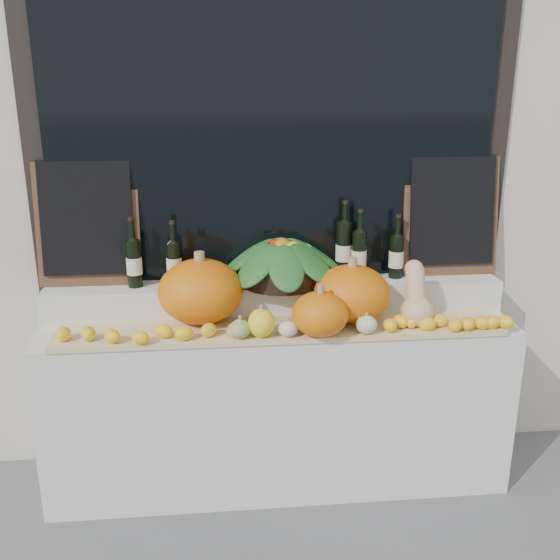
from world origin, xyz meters
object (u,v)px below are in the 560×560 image
object	(u,v)px
butternut_squash	(416,300)
produce_bowl	(282,261)
pumpkin_right	(352,293)
pumpkin_left	(201,291)
wine_bottle_tall	(344,250)

from	to	relation	value
butternut_squash	produce_bowl	distance (m)	0.69
pumpkin_right	butternut_squash	xyz separation A→B (m)	(0.30, -0.07, -0.02)
pumpkin_left	pumpkin_right	world-z (taller)	pumpkin_left
pumpkin_right	butternut_squash	bearing A→B (deg)	-13.33
pumpkin_left	produce_bowl	size ratio (longest dim) A/B	0.62
produce_bowl	wine_bottle_tall	size ratio (longest dim) A/B	1.63
pumpkin_right	butternut_squash	world-z (taller)	butternut_squash
butternut_squash	wine_bottle_tall	distance (m)	0.47
pumpkin_right	wine_bottle_tall	size ratio (longest dim) A/B	0.91
pumpkin_left	pumpkin_right	xyz separation A→B (m)	(0.72, -0.06, -0.02)
pumpkin_left	pumpkin_right	bearing A→B (deg)	-4.54
butternut_squash	produce_bowl	size ratio (longest dim) A/B	0.45
pumpkin_left	butternut_squash	xyz separation A→B (m)	(1.02, -0.13, -0.03)
pumpkin_left	wine_bottle_tall	distance (m)	0.77
butternut_squash	pumpkin_right	bearing A→B (deg)	166.67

